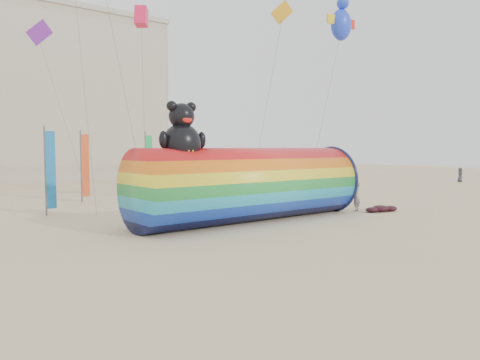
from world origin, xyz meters
TOP-DOWN VIEW (x-y plane):
  - ground at (0.00, 0.00)m, footprint 160.00×160.00m
  - windsock_assembly at (2.65, 3.33)m, footprint 13.52×4.12m
  - kite_handler at (10.16, 2.06)m, footprint 0.77×0.65m
  - fabric_bundle at (11.36, 1.03)m, footprint 2.62×1.35m
  - festival_banners at (-0.72, 15.77)m, footprint 9.91×5.71m

SIDE VIEW (x-z plane):
  - ground at x=0.00m, z-range 0.00..0.00m
  - fabric_bundle at x=11.36m, z-range -0.03..0.37m
  - kite_handler at x=10.16m, z-range 0.00..1.80m
  - windsock_assembly at x=2.65m, z-range -1.05..5.18m
  - festival_banners at x=-0.72m, z-range 0.04..5.24m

